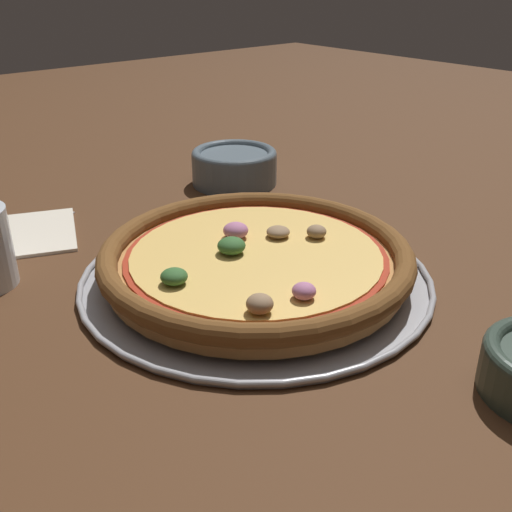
# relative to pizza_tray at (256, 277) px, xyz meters

# --- Properties ---
(ground_plane) EXTENTS (3.00, 3.00, 0.00)m
(ground_plane) POSITION_rel_pizza_tray_xyz_m (0.00, 0.00, -0.00)
(ground_plane) COLOR #4C2D19
(pizza_tray) EXTENTS (0.37, 0.37, 0.01)m
(pizza_tray) POSITION_rel_pizza_tray_xyz_m (0.00, 0.00, 0.00)
(pizza_tray) COLOR #9E9EA3
(pizza_tray) RESTS_ON ground_plane
(pizza) EXTENTS (0.33, 0.33, 0.04)m
(pizza) POSITION_rel_pizza_tray_xyz_m (-0.00, -0.00, 0.02)
(pizza) COLOR #BC7F42
(pizza) RESTS_ON pizza_tray
(bowl_far) EXTENTS (0.13, 0.13, 0.05)m
(bowl_far) POSITION_rel_pizza_tray_xyz_m (0.18, 0.26, 0.02)
(bowl_far) COLOR slate
(bowl_far) RESTS_ON ground_plane
(napkin) EXTENTS (0.17, 0.18, 0.01)m
(napkin) POSITION_rel_pizza_tray_xyz_m (-0.15, 0.28, -0.00)
(napkin) COLOR beige
(napkin) RESTS_ON ground_plane
(fork) EXTENTS (0.18, 0.11, 0.00)m
(fork) POSITION_rel_pizza_tray_xyz_m (-0.16, 0.26, -0.00)
(fork) COLOR #B7B7BC
(fork) RESTS_ON ground_plane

